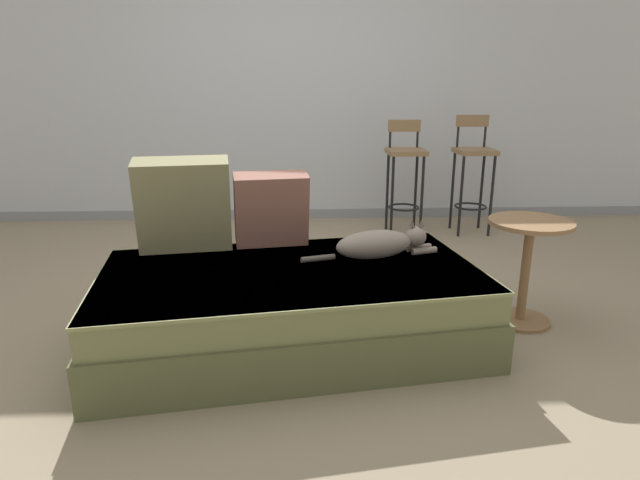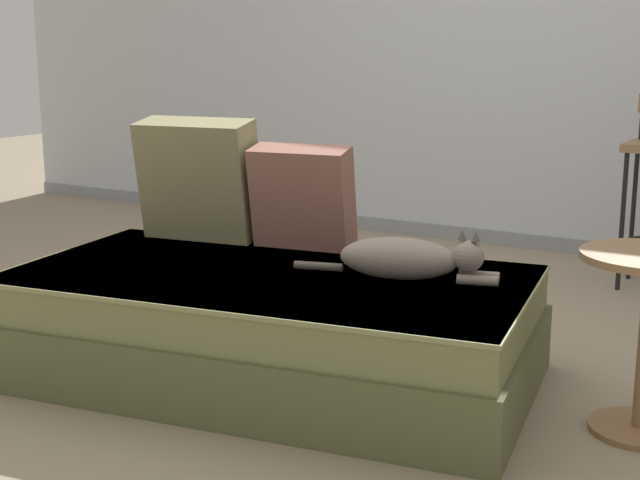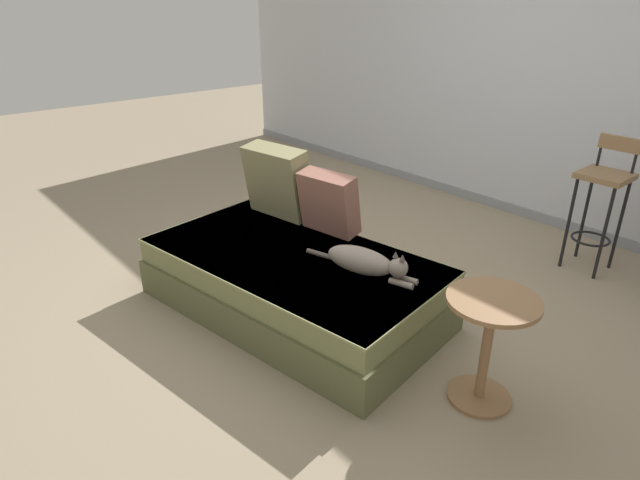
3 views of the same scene
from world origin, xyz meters
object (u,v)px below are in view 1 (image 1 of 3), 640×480
(throw_pillow_corner, at_px, (184,205))
(side_table, at_px, (527,257))
(bar_stool_near_window, at_px, (405,167))
(couch, at_px, (291,306))
(bar_stool_by_doorway, at_px, (473,166))
(cat, at_px, (380,244))
(throw_pillow_middle, at_px, (271,209))

(throw_pillow_corner, distance_m, side_table, 1.88)
(side_table, bearing_deg, bar_stool_near_window, 99.68)
(couch, xyz_separation_m, side_table, (1.28, 0.20, 0.18))
(bar_stool_near_window, height_order, bar_stool_by_doorway, bar_stool_by_doorway)
(cat, distance_m, side_table, 0.82)
(throw_pillow_middle, bearing_deg, bar_stool_by_doorway, 44.73)
(side_table, bearing_deg, bar_stool_by_doorway, 81.48)
(couch, distance_m, cat, 0.56)
(couch, xyz_separation_m, cat, (0.47, 0.17, 0.27))
(throw_pillow_middle, xyz_separation_m, cat, (0.58, -0.23, -0.14))
(throw_pillow_corner, height_order, cat, throw_pillow_corner)
(cat, height_order, side_table, cat)
(couch, height_order, cat, cat)
(bar_stool_by_doorway, bearing_deg, throw_pillow_middle, -135.27)
(throw_pillow_corner, bearing_deg, throw_pillow_middle, 8.74)
(throw_pillow_middle, bearing_deg, couch, -74.73)
(bar_stool_by_doorway, bearing_deg, couch, -127.21)
(cat, xyz_separation_m, bar_stool_by_doorway, (1.09, 1.88, 0.11))
(bar_stool_near_window, distance_m, bar_stool_by_doorway, 0.59)
(cat, bearing_deg, bar_stool_by_doorway, 59.96)
(couch, bearing_deg, bar_stool_by_doorway, 52.79)
(throw_pillow_corner, xyz_separation_m, cat, (1.04, -0.16, -0.18))
(bar_stool_near_window, bearing_deg, cat, -104.74)
(throw_pillow_corner, height_order, bar_stool_near_window, bar_stool_near_window)
(bar_stool_by_doorway, height_order, side_table, bar_stool_by_doorway)
(throw_pillow_middle, distance_m, side_table, 1.42)
(throw_pillow_middle, height_order, side_table, throw_pillow_middle)
(couch, height_order, throw_pillow_corner, throw_pillow_corner)
(throw_pillow_middle, height_order, bar_stool_near_window, bar_stool_near_window)
(bar_stool_near_window, bearing_deg, throw_pillow_corner, -131.78)
(bar_stool_by_doorway, bearing_deg, side_table, -98.52)
(cat, bearing_deg, bar_stool_near_window, 75.26)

